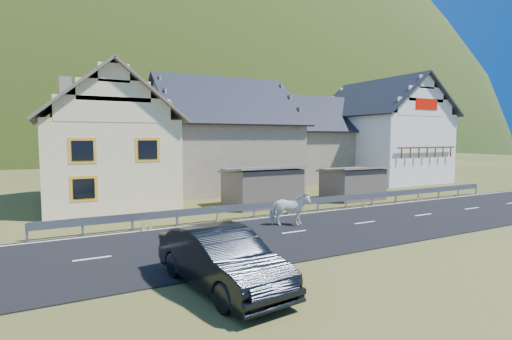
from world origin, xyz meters
TOP-DOWN VIEW (x-y plane):
  - ground at (0.00, 0.00)m, footprint 160.00×160.00m
  - road at (0.00, 0.00)m, footprint 60.00×7.00m
  - lane_markings at (0.00, 0.00)m, footprint 60.00×6.60m
  - guardrail at (-0.00, 3.68)m, footprint 28.10×0.09m
  - shed_left at (-2.00, 6.50)m, footprint 4.30×3.30m
  - shed_right at (4.50, 6.00)m, footprint 3.80×2.90m
  - house_cream at (-10.00, 12.00)m, footprint 7.80×9.80m
  - house_stone_a at (-1.00, 15.00)m, footprint 10.80×9.80m
  - house_stone_b at (9.00, 17.00)m, footprint 9.80×8.80m
  - house_white at (15.00, 14.00)m, footprint 8.80×10.80m
  - mountain at (5.00, 180.00)m, footprint 440.00×280.00m
  - horse at (-3.49, 1.15)m, footprint 1.42×1.97m
  - car at (-9.15, -4.31)m, footprint 2.30×5.06m

SIDE VIEW (x-z plane):
  - mountain at x=5.00m, z-range -150.00..110.00m
  - ground at x=0.00m, z-range 0.00..0.00m
  - road at x=0.00m, z-range 0.00..0.04m
  - lane_markings at x=0.00m, z-range 0.04..0.05m
  - guardrail at x=0.00m, z-range 0.19..0.94m
  - horse at x=-3.49m, z-range 0.04..1.56m
  - car at x=-9.15m, z-range 0.00..1.61m
  - shed_right at x=4.50m, z-range -0.10..2.10m
  - shed_left at x=-2.00m, z-range -0.10..2.30m
  - house_stone_b at x=9.00m, z-range 0.19..8.29m
  - house_cream at x=-10.00m, z-range 0.21..8.51m
  - house_stone_a at x=-1.00m, z-range 0.18..9.08m
  - house_white at x=15.00m, z-range 0.21..9.91m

